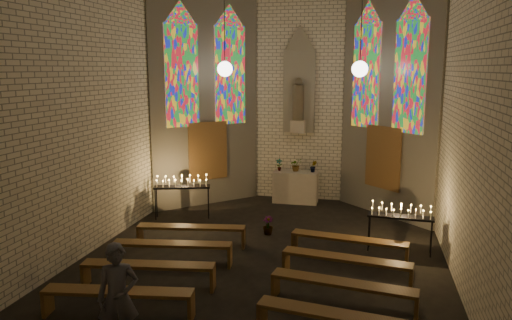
# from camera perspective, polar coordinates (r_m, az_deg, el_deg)

# --- Properties ---
(floor) EXTENTS (12.00, 12.00, 0.00)m
(floor) POSITION_cam_1_polar(r_m,az_deg,el_deg) (10.97, 0.25, -12.19)
(floor) COLOR black
(floor) RESTS_ON ground
(room) EXTENTS (8.22, 12.43, 7.00)m
(room) POSITION_cam_1_polar(r_m,az_deg,el_deg) (13.44, 3.43, 8.27)
(room) COLOR beige
(room) RESTS_ON ground
(altar) EXTENTS (1.40, 0.60, 1.00)m
(altar) POSITION_cam_1_polar(r_m,az_deg,el_deg) (15.93, 4.54, -3.09)
(altar) COLOR beige
(altar) RESTS_ON ground
(flower_vase_left) EXTENTS (0.21, 0.14, 0.39)m
(flower_vase_left) POSITION_cam_1_polar(r_m,az_deg,el_deg) (15.88, 2.66, -0.55)
(flower_vase_left) COLOR #4C723F
(flower_vase_left) RESTS_ON altar
(flower_vase_center) EXTENTS (0.46, 0.44, 0.41)m
(flower_vase_center) POSITION_cam_1_polar(r_m,az_deg,el_deg) (15.85, 4.61, -0.56)
(flower_vase_center) COLOR #4C723F
(flower_vase_center) RESTS_ON altar
(flower_vase_right) EXTENTS (0.24, 0.20, 0.38)m
(flower_vase_right) POSITION_cam_1_polar(r_m,az_deg,el_deg) (15.75, 6.58, -0.72)
(flower_vase_right) COLOR #4C723F
(flower_vase_right) RESTS_ON altar
(aisle_flower_pot) EXTENTS (0.29, 0.29, 0.47)m
(aisle_flower_pot) POSITION_cam_1_polar(r_m,az_deg,el_deg) (12.94, 1.38, -7.49)
(aisle_flower_pot) COLOR #4C723F
(aisle_flower_pot) RESTS_ON ground
(votive_stand_left) EXTENTS (1.62, 0.82, 1.16)m
(votive_stand_left) POSITION_cam_1_polar(r_m,az_deg,el_deg) (14.28, -8.47, -2.72)
(votive_stand_left) COLOR black
(votive_stand_left) RESTS_ON ground
(votive_stand_right) EXTENTS (1.50, 0.47, 1.09)m
(votive_stand_right) POSITION_cam_1_polar(r_m,az_deg,el_deg) (12.01, 16.22, -5.88)
(votive_stand_right) COLOR black
(votive_stand_right) RESTS_ON ground
(pew_left_0) EXTENTS (2.62, 0.74, 0.50)m
(pew_left_0) POSITION_cam_1_polar(r_m,az_deg,el_deg) (12.19, -7.42, -7.88)
(pew_left_0) COLOR brown
(pew_left_0) RESTS_ON ground
(pew_right_0) EXTENTS (2.62, 0.74, 0.50)m
(pew_right_0) POSITION_cam_1_polar(r_m,az_deg,el_deg) (11.50, 10.55, -9.12)
(pew_right_0) COLOR brown
(pew_right_0) RESTS_ON ground
(pew_left_1) EXTENTS (2.62, 0.74, 0.50)m
(pew_left_1) POSITION_cam_1_polar(r_m,az_deg,el_deg) (11.14, -9.58, -9.74)
(pew_left_1) COLOR brown
(pew_left_1) RESTS_ON ground
(pew_right_1) EXTENTS (2.62, 0.74, 0.50)m
(pew_right_1) POSITION_cam_1_polar(r_m,az_deg,el_deg) (10.37, 10.26, -11.31)
(pew_right_1) COLOR brown
(pew_right_1) RESTS_ON ground
(pew_left_2) EXTENTS (2.62, 0.74, 0.50)m
(pew_left_2) POSITION_cam_1_polar(r_m,az_deg,el_deg) (10.12, -12.21, -11.96)
(pew_left_2) COLOR brown
(pew_left_2) RESTS_ON ground
(pew_right_2) EXTENTS (2.62, 0.74, 0.50)m
(pew_right_2) POSITION_cam_1_polar(r_m,az_deg,el_deg) (9.27, 9.89, -14.03)
(pew_right_2) COLOR brown
(pew_right_2) RESTS_ON ground
(pew_left_3) EXTENTS (2.62, 0.74, 0.50)m
(pew_left_3) POSITION_cam_1_polar(r_m,az_deg,el_deg) (9.14, -15.48, -14.63)
(pew_left_3) COLOR brown
(pew_left_3) RESTS_ON ground
(pew_right_3) EXTENTS (2.62, 0.74, 0.50)m
(pew_right_3) POSITION_cam_1_polar(r_m,az_deg,el_deg) (8.19, 9.41, -17.47)
(pew_right_3) COLOR brown
(pew_right_3) RESTS_ON ground
(visitor) EXTENTS (0.72, 0.62, 1.68)m
(visitor) POSITION_cam_1_polar(r_m,az_deg,el_deg) (8.01, -15.48, -14.92)
(visitor) COLOR #4D4C57
(visitor) RESTS_ON ground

